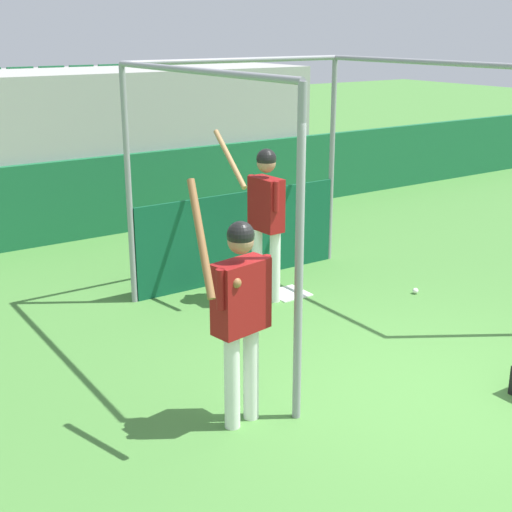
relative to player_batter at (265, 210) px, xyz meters
The scene contains 8 objects.
ground_plane 2.96m from the player_batter, 92.62° to the right, with size 60.00×60.00×0.00m, color #477F38.
outfield_wall 3.83m from the player_batter, 91.88° to the left, with size 24.00×0.12×1.26m.
bleacher_section 5.06m from the player_batter, 91.41° to the left, with size 7.60×2.40×2.54m.
batting_cage 0.26m from the player_batter, 41.90° to the left, with size 3.12×3.33×2.84m.
home_plate 1.19m from the player_batter, ahead, with size 0.44×0.44×0.02m.
player_batter is the anchor object (origin of this frame).
player_waiting 2.86m from the player_batter, 128.71° to the right, with size 0.78×0.58×2.10m.
baseball 2.20m from the player_batter, 27.82° to the right, with size 0.07×0.07×0.07m.
Camera 1 is at (-4.53, -3.97, 3.18)m, focal length 50.00 mm.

